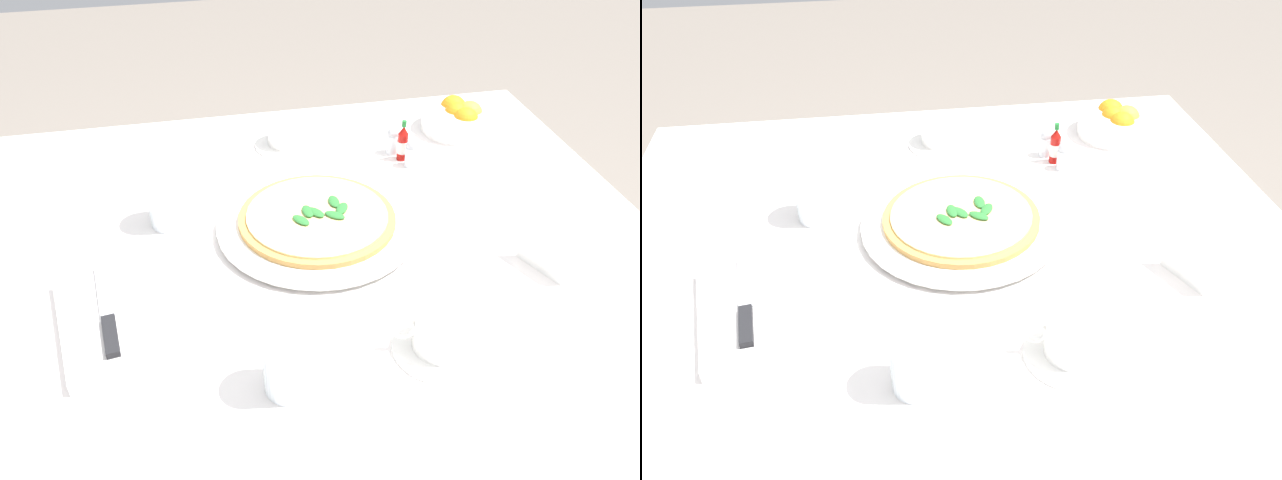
% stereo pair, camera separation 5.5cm
% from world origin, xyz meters
% --- Properties ---
extents(dining_table, '(1.16, 1.16, 0.73)m').
position_xyz_m(dining_table, '(0.00, 0.00, 0.60)').
color(dining_table, white).
rests_on(dining_table, ground_plane).
extents(pizza_plate, '(0.33, 0.33, 0.02)m').
position_xyz_m(pizza_plate, '(0.11, -0.01, 0.74)').
color(pizza_plate, white).
rests_on(pizza_plate, dining_table).
extents(pizza, '(0.26, 0.26, 0.02)m').
position_xyz_m(pizza, '(0.11, -0.01, 0.75)').
color(pizza, '#C68E47').
rests_on(pizza, pizza_plate).
extents(coffee_cup_near_right, '(0.13, 0.13, 0.06)m').
position_xyz_m(coffee_cup_near_right, '(0.42, -0.02, 0.75)').
color(coffee_cup_near_right, white).
rests_on(coffee_cup_near_right, dining_table).
extents(coffee_cup_left_edge, '(0.13, 0.13, 0.06)m').
position_xyz_m(coffee_cup_left_edge, '(-0.19, -0.12, 0.76)').
color(coffee_cup_left_edge, white).
rests_on(coffee_cup_left_edge, dining_table).
extents(water_glass_right_edge, '(0.06, 0.06, 0.11)m').
position_xyz_m(water_glass_right_edge, '(-0.21, 0.09, 0.78)').
color(water_glass_right_edge, white).
rests_on(water_glass_right_edge, dining_table).
extents(water_glass_center_back, '(0.07, 0.07, 0.11)m').
position_xyz_m(water_glass_center_back, '(0.19, 0.22, 0.77)').
color(water_glass_center_back, white).
rests_on(water_glass_center_back, dining_table).
extents(napkin_folded, '(0.24, 0.17, 0.02)m').
position_xyz_m(napkin_folded, '(-0.05, 0.32, 0.74)').
color(napkin_folded, silver).
rests_on(napkin_folded, dining_table).
extents(dinner_knife, '(0.20, 0.05, 0.01)m').
position_xyz_m(dinner_knife, '(-0.05, 0.32, 0.75)').
color(dinner_knife, silver).
rests_on(dinner_knife, napkin_folded).
extents(citrus_bowl, '(0.15, 0.15, 0.06)m').
position_xyz_m(citrus_bowl, '(0.41, -0.38, 0.76)').
color(citrus_bowl, white).
rests_on(citrus_bowl, dining_table).
extents(hot_sauce_bottle, '(0.02, 0.02, 0.08)m').
position_xyz_m(hot_sauce_bottle, '(0.31, -0.23, 0.76)').
color(hot_sauce_bottle, '#B7140F').
rests_on(hot_sauce_bottle, dining_table).
extents(salt_shaker, '(0.03, 0.03, 0.06)m').
position_xyz_m(salt_shaker, '(0.34, -0.22, 0.75)').
color(salt_shaker, white).
rests_on(salt_shaker, dining_table).
extents(pepper_shaker, '(0.03, 0.03, 0.06)m').
position_xyz_m(pepper_shaker, '(0.28, -0.24, 0.75)').
color(pepper_shaker, white).
rests_on(pepper_shaker, dining_table).
extents(menu_card, '(0.08, 0.04, 0.06)m').
position_xyz_m(menu_card, '(-0.06, -0.33, 0.76)').
color(menu_card, white).
rests_on(menu_card, dining_table).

